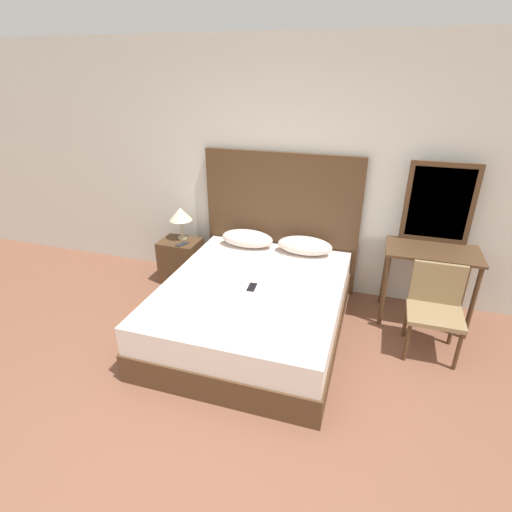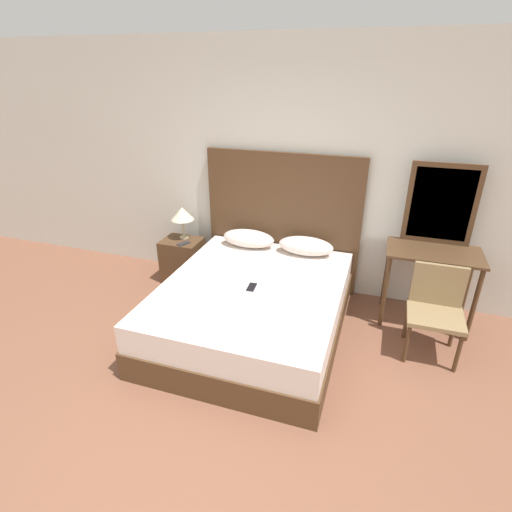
{
  "view_description": "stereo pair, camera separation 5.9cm",
  "coord_description": "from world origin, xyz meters",
  "px_view_note": "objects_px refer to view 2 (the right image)",
  "views": [
    {
      "loc": [
        0.94,
        -1.54,
        2.39
      ],
      "look_at": [
        -0.08,
        1.67,
        0.78
      ],
      "focal_mm": 28.0,
      "sensor_mm": 36.0,
      "label": 1
    },
    {
      "loc": [
        0.99,
        -1.52,
        2.39
      ],
      "look_at": [
        -0.08,
        1.67,
        0.78
      ],
      "focal_mm": 28.0,
      "sensor_mm": 36.0,
      "label": 2
    }
  ],
  "objects_px": {
    "nightstand": "(183,260)",
    "table_lamp": "(182,214)",
    "bed": "(253,308)",
    "phone_on_bed": "(252,287)",
    "chair": "(436,306)",
    "phone_on_nightstand": "(184,244)",
    "vanity_desk": "(432,265)"
  },
  "relations": [
    {
      "from": "nightstand",
      "to": "table_lamp",
      "type": "bearing_deg",
      "value": 86.28
    },
    {
      "from": "bed",
      "to": "phone_on_bed",
      "type": "distance_m",
      "value": 0.28
    },
    {
      "from": "nightstand",
      "to": "chair",
      "type": "xyz_separation_m",
      "value": [
        2.78,
        -0.48,
        0.21
      ]
    },
    {
      "from": "phone_on_bed",
      "to": "phone_on_nightstand",
      "type": "bearing_deg",
      "value": 146.69
    },
    {
      "from": "bed",
      "to": "nightstand",
      "type": "relative_size",
      "value": 3.84
    },
    {
      "from": "bed",
      "to": "nightstand",
      "type": "height_order",
      "value": "bed"
    },
    {
      "from": "vanity_desk",
      "to": "chair",
      "type": "xyz_separation_m",
      "value": [
        0.04,
        -0.46,
        -0.17
      ]
    },
    {
      "from": "phone_on_bed",
      "to": "bed",
      "type": "bearing_deg",
      "value": 100.33
    },
    {
      "from": "nightstand",
      "to": "chair",
      "type": "bearing_deg",
      "value": -9.8
    },
    {
      "from": "nightstand",
      "to": "table_lamp",
      "type": "height_order",
      "value": "table_lamp"
    },
    {
      "from": "nightstand",
      "to": "phone_on_nightstand",
      "type": "distance_m",
      "value": 0.29
    },
    {
      "from": "phone_on_nightstand",
      "to": "vanity_desk",
      "type": "height_order",
      "value": "vanity_desk"
    },
    {
      "from": "bed",
      "to": "phone_on_bed",
      "type": "relative_size",
      "value": 13.04
    },
    {
      "from": "phone_on_nightstand",
      "to": "chair",
      "type": "distance_m",
      "value": 2.73
    },
    {
      "from": "nightstand",
      "to": "vanity_desk",
      "type": "distance_m",
      "value": 2.77
    },
    {
      "from": "bed",
      "to": "chair",
      "type": "xyz_separation_m",
      "value": [
        1.63,
        0.26,
        0.21
      ]
    },
    {
      "from": "phone_on_bed",
      "to": "nightstand",
      "type": "distance_m",
      "value": 1.44
    },
    {
      "from": "phone_on_nightstand",
      "to": "bed",
      "type": "bearing_deg",
      "value": -31.31
    },
    {
      "from": "vanity_desk",
      "to": "chair",
      "type": "relative_size",
      "value": 1.07
    },
    {
      "from": "phone_on_bed",
      "to": "vanity_desk",
      "type": "distance_m",
      "value": 1.77
    },
    {
      "from": "nightstand",
      "to": "phone_on_nightstand",
      "type": "relative_size",
      "value": 3.18
    },
    {
      "from": "chair",
      "to": "phone_on_bed",
      "type": "bearing_deg",
      "value": -168.82
    },
    {
      "from": "phone_on_bed",
      "to": "chair",
      "type": "distance_m",
      "value": 1.65
    },
    {
      "from": "phone_on_bed",
      "to": "vanity_desk",
      "type": "relative_size",
      "value": 0.18
    },
    {
      "from": "nightstand",
      "to": "table_lamp",
      "type": "distance_m",
      "value": 0.57
    },
    {
      "from": "nightstand",
      "to": "vanity_desk",
      "type": "height_order",
      "value": "vanity_desk"
    },
    {
      "from": "bed",
      "to": "phone_on_nightstand",
      "type": "relative_size",
      "value": 12.21
    },
    {
      "from": "nightstand",
      "to": "vanity_desk",
      "type": "bearing_deg",
      "value": -0.44
    },
    {
      "from": "bed",
      "to": "phone_on_bed",
      "type": "xyz_separation_m",
      "value": [
        0.01,
        -0.06,
        0.27
      ]
    },
    {
      "from": "bed",
      "to": "table_lamp",
      "type": "height_order",
      "value": "table_lamp"
    },
    {
      "from": "phone_on_bed",
      "to": "nightstand",
      "type": "height_order",
      "value": "phone_on_bed"
    },
    {
      "from": "table_lamp",
      "to": "phone_on_nightstand",
      "type": "relative_size",
      "value": 2.33
    }
  ]
}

